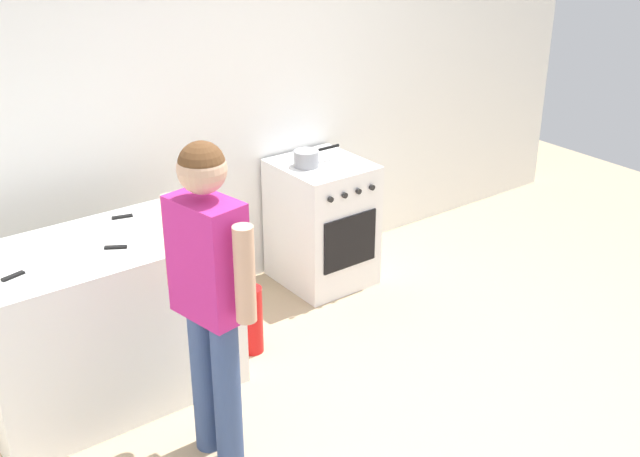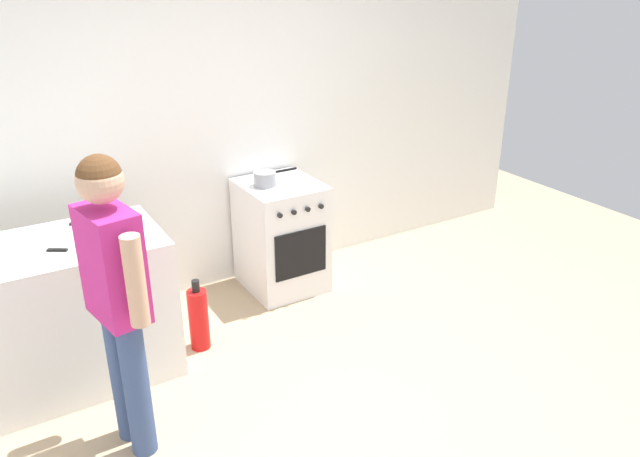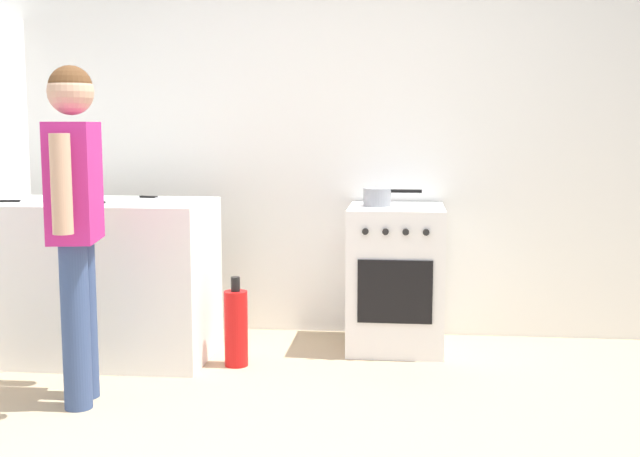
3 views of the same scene
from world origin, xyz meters
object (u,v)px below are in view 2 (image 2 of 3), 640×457
(oven_left, at_px, (281,236))
(knife_bread, at_px, (97,222))
(knife_chef, at_px, (42,250))
(pot, at_px, (265,179))
(fire_extinguisher, at_px, (199,319))
(person, at_px, (115,286))

(oven_left, bearing_deg, knife_bread, -172.43)
(knife_chef, bearing_deg, pot, 15.80)
(oven_left, height_order, pot, pot)
(oven_left, xyz_separation_m, fire_extinguisher, (-0.87, -0.48, -0.21))
(pot, bearing_deg, oven_left, -7.46)
(person, bearing_deg, pot, 40.17)
(oven_left, xyz_separation_m, person, (-1.48, -1.14, 0.52))
(oven_left, xyz_separation_m, knife_bread, (-1.35, -0.18, 0.48))
(oven_left, relative_size, pot, 2.47)
(pot, relative_size, knife_bread, 0.99)
(pot, height_order, fire_extinguisher, pot)
(oven_left, relative_size, fire_extinguisher, 1.70)
(knife_chef, bearing_deg, person, -72.11)
(knife_chef, height_order, person, person)
(pot, relative_size, fire_extinguisher, 0.69)
(knife_chef, height_order, fire_extinguisher, knife_chef)
(fire_extinguisher, bearing_deg, knife_bread, 148.32)
(oven_left, xyz_separation_m, pot, (-0.11, 0.01, 0.48))
(knife_bread, relative_size, person, 0.22)
(oven_left, height_order, knife_bread, knife_bread)
(knife_bread, height_order, fire_extinguisher, knife_bread)
(pot, height_order, knife_bread, pot)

